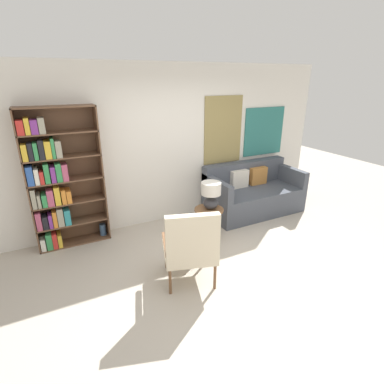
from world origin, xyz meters
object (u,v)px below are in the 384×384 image
object	(u,v)px
bookshelf	(56,183)
side_table	(209,213)
table_lamp	(211,194)
couch	(252,194)
armchair	(191,245)

from	to	relation	value
bookshelf	side_table	size ratio (longest dim) A/B	4.02
bookshelf	table_lamp	bearing A→B (deg)	-21.69
couch	bookshelf	bearing A→B (deg)	175.24
armchair	side_table	bearing A→B (deg)	49.38
bookshelf	couch	size ratio (longest dim) A/B	1.15
armchair	table_lamp	bearing A→B (deg)	48.49
bookshelf	couch	bearing A→B (deg)	-4.76
side_table	table_lamp	xyz separation A→B (m)	(0.03, 0.01, 0.32)
side_table	table_lamp	size ratio (longest dim) A/B	1.20
bookshelf	table_lamp	world-z (taller)	bookshelf
bookshelf	armchair	world-z (taller)	bookshelf
side_table	table_lamp	distance (m)	0.32
side_table	table_lamp	bearing A→B (deg)	16.89
bookshelf	side_table	bearing A→B (deg)	-22.25
side_table	bookshelf	bearing A→B (deg)	157.75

